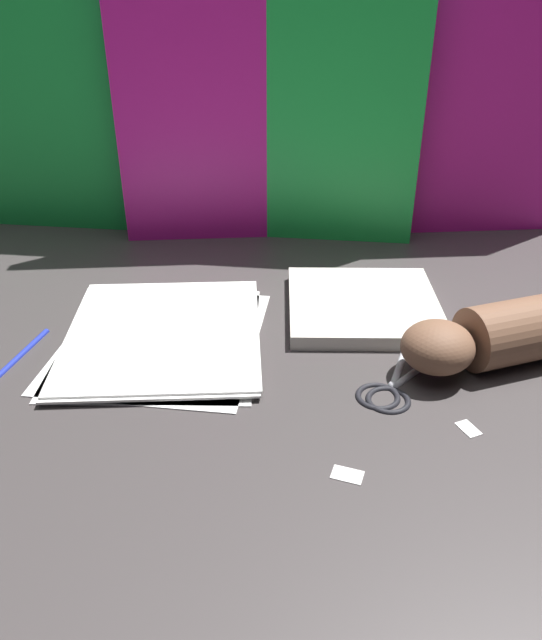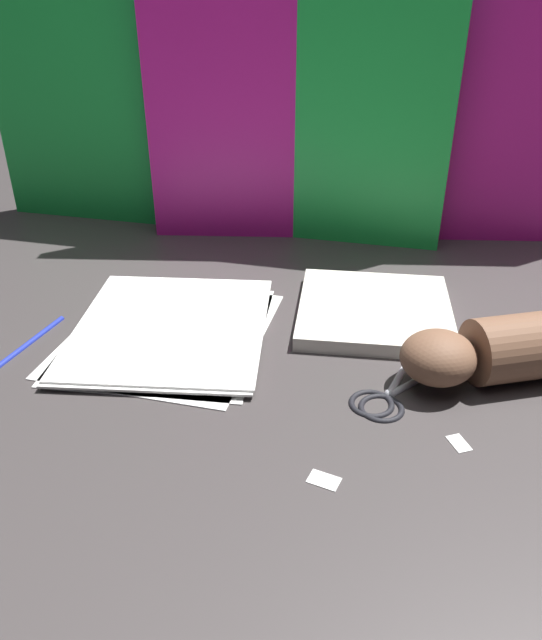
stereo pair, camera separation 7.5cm
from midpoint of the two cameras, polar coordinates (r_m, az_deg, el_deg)
name	(u,v)px [view 1 (the left image)]	position (r m, az deg, el deg)	size (l,w,h in m)	color
ground_plane	(250,369)	(0.77, -4.76, -4.57)	(6.00, 6.00, 0.00)	#3D3838
backdrop_panel_left	(176,99)	(1.12, -10.74, 19.23)	(0.81, 0.10, 0.47)	green
backdrop_panel_center	(357,88)	(1.09, 5.86, 20.37)	(0.79, 0.10, 0.51)	#D81E9E
paper_stack	(162,336)	(0.84, -12.46, -1.51)	(0.28, 0.31, 0.01)	white
book_closed	(363,306)	(0.89, 6.05, 1.25)	(0.21, 0.21, 0.02)	silver
scissors	(391,386)	(0.73, 8.06, -6.11)	(0.12, 0.15, 0.01)	silver
hand_forearm	(534,328)	(0.82, 20.60, -0.76)	(0.35, 0.20, 0.08)	brown
paper_scrap_near	(347,474)	(0.62, 3.51, -14.06)	(0.03, 0.03, 0.00)	white
paper_scrap_mid	(468,428)	(0.69, 14.68, -9.67)	(0.03, 0.03, 0.00)	white
pen	(19,354)	(0.86, -24.40, -2.94)	(0.03, 0.13, 0.01)	#2333B2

